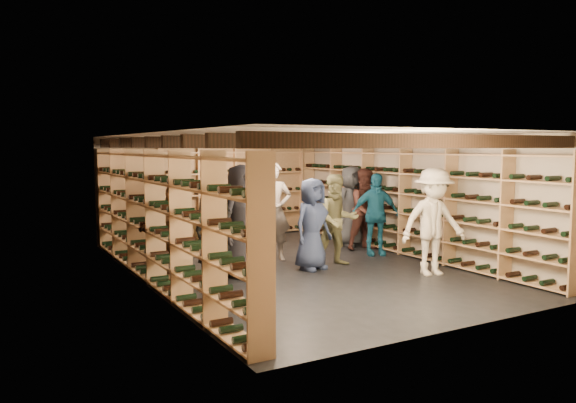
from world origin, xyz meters
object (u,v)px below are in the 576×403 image
Objects in this scene: person_5 at (179,229)px; person_10 at (246,217)px; person_4 at (375,214)px; person_6 at (312,224)px; crate_stack_left at (208,237)px; person_2 at (337,220)px; person_3 at (433,222)px; person_7 at (273,211)px; person_8 at (367,209)px; person_0 at (242,221)px; crate_loose at (249,250)px; person_12 at (351,206)px; crate_stack_right at (237,249)px; person_1 at (214,229)px.

person_10 reaches higher than person_5.
person_4 is 1.90m from person_6.
crate_stack_left is 0.41× the size of person_10.
person_2 is at bearing -138.06° from person_4.
person_3 is 3.03m from person_7.
person_8 reaches higher than person_10.
person_7 is (1.11, 0.97, 0.00)m from person_0.
crate_loose is at bearing 134.29° from person_3.
crate_stack_right is at bearing 167.46° from person_12.
person_1 is at bearing -150.69° from person_4.
person_4 is (3.14, 0.43, -0.12)m from person_0.
person_10 is (-2.47, 0.88, 0.00)m from person_4.
person_7 reaches higher than person_3.
person_3 is 1.10× the size of person_4.
crate_loose is at bearing -39.10° from crate_stack_left.
person_10 is (-0.26, -0.39, 0.75)m from crate_loose.
person_2 reaches higher than crate_loose.
person_4 reaches higher than person_6.
person_1 is 1.86m from person_6.
person_4 is 1.02× the size of person_6.
person_3 reaches higher than person_8.
person_3 is 1.10× the size of person_10.
person_5 is (-0.39, 0.58, -0.04)m from person_1.
person_3 is at bearing -58.51° from crate_loose.
person_1 is 1.03× the size of person_10.
crate_stack_right is at bearing 152.55° from person_7.
crate_stack_left is 1.65m from person_7.
person_7 is (2.04, 0.48, 0.13)m from person_5.
person_2 is at bearing -145.37° from person_12.
person_4 is 0.87× the size of person_7.
person_1 reaches higher than crate_stack_left.
person_12 is (3.88, 1.60, 0.03)m from person_1.
crate_stack_right is 0.33× the size of person_12.
person_8 is at bearing 48.20° from person_2.
person_6 is at bearing -29.37° from person_0.
crate_stack_left is 2.35m from person_0.
person_12 is at bearing 31.32° from person_7.
person_5 is at bearing -177.26° from person_2.
person_7 reaches higher than person_5.
crate_stack_left is 0.37× the size of person_3.
person_3 reaches higher than person_1.
crate_stack_right is at bearing 178.51° from person_4.
person_0 reaches higher than person_2.
person_3 is at bearing -54.90° from crate_stack_left.
person_7 is (-0.21, 1.08, 0.13)m from person_6.
person_1 is 1.97m from person_7.
person_1 is 1.02× the size of person_2.
person_12 is (3.34, 1.51, -0.06)m from person_0.
person_6 is at bearing -142.25° from person_4.
person_5 is 0.95× the size of person_8.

